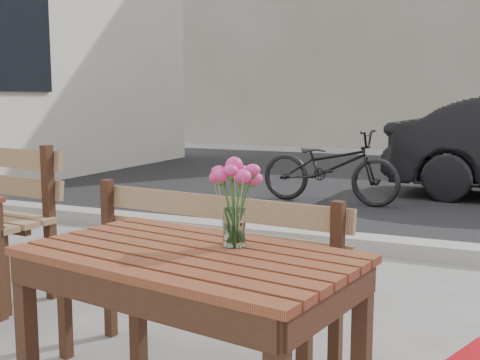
% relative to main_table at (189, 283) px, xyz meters
% --- Properties ---
extents(street, '(30.00, 8.12, 0.12)m').
position_rel_main_table_xyz_m(street, '(-0.07, 5.01, -0.56)').
color(street, black).
rests_on(street, ground).
extents(main_table, '(1.24, 0.85, 0.71)m').
position_rel_main_table_xyz_m(main_table, '(0.00, 0.00, 0.00)').
color(main_table, '#562116').
rests_on(main_table, ground).
extents(main_bench, '(1.39, 0.55, 0.84)m').
position_rel_main_table_xyz_m(main_bench, '(-0.24, 0.54, -0.08)').
color(main_bench, '#856245').
rests_on(main_bench, ground).
extents(main_vase, '(0.17, 0.17, 0.32)m').
position_rel_main_table_xyz_m(main_vase, '(0.12, 0.13, 0.31)').
color(main_vase, white).
rests_on(main_vase, main_table).
extents(bicycle, '(1.67, 0.65, 0.87)m').
position_rel_main_table_xyz_m(bicycle, '(-0.89, 4.96, -0.16)').
color(bicycle, black).
rests_on(bicycle, ground).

